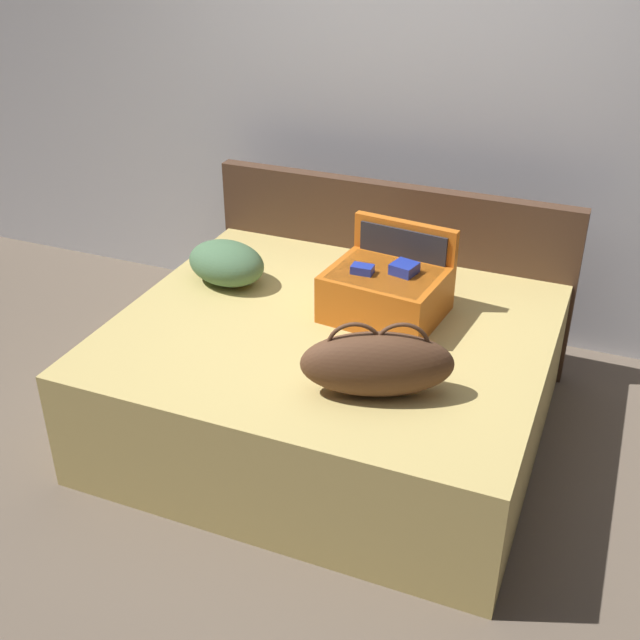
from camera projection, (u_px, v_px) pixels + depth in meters
ground_plane at (296, 481)px, 3.44m from camera, size 12.00×12.00×0.00m
back_wall at (420, 91)px, 4.12m from camera, size 8.00×0.10×2.60m
bed at (330, 380)px, 3.62m from camera, size 1.87×1.62×0.55m
headboard at (389, 268)px, 4.21m from camera, size 1.91×0.08×0.93m
hard_case_large at (387, 289)px, 3.52m from camera, size 0.54×0.48×0.38m
duffel_bag at (377, 363)px, 2.98m from camera, size 0.62×0.41×0.31m
pillow_near_headboard at (226, 263)px, 3.81m from camera, size 0.45×0.36×0.21m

